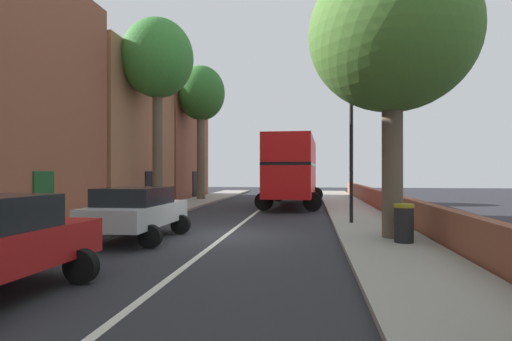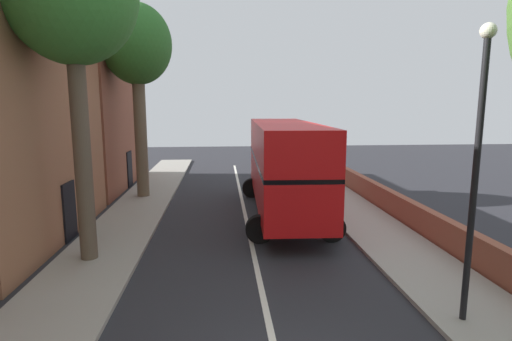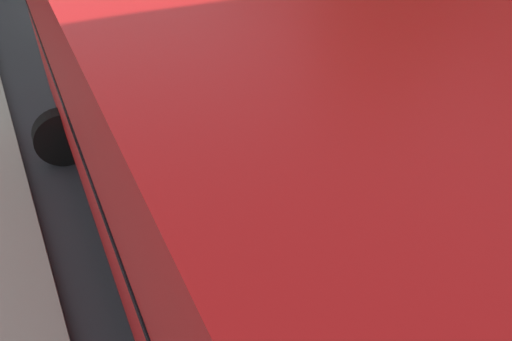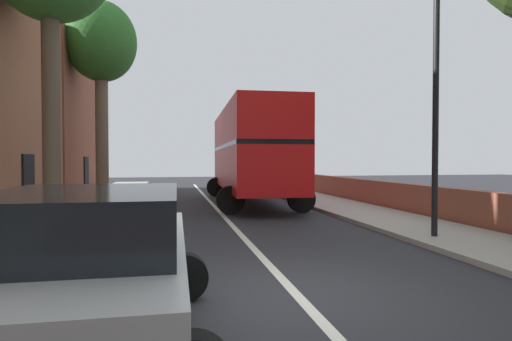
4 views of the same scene
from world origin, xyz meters
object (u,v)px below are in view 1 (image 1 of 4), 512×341
at_px(street_tree_right_5, 392,36).
at_px(parked_car_silver_left_1, 137,210).
at_px(double_decker_bus, 293,167).
at_px(litter_bin_right, 404,223).
at_px(street_tree_left_4, 201,96).
at_px(lamppost_right, 351,127).
at_px(street_tree_left_0, 157,60).

bearing_deg(street_tree_right_5, parked_car_silver_left_1, -174.22).
distance_m(double_decker_bus, street_tree_right_5, 13.71).
relative_size(street_tree_right_5, litter_bin_right, 7.87).
height_order(street_tree_right_5, litter_bin_right, street_tree_right_5).
distance_m(street_tree_left_4, litter_bin_right, 21.53).
bearing_deg(double_decker_bus, street_tree_right_5, -74.79).
distance_m(parked_car_silver_left_1, street_tree_left_4, 18.83).
bearing_deg(street_tree_right_5, lamppost_right, 103.59).
bearing_deg(double_decker_bus, parked_car_silver_left_1, -107.30).
bearing_deg(street_tree_left_4, street_tree_right_5, -58.33).
bearing_deg(double_decker_bus, lamppost_right, -74.16).
bearing_deg(street_tree_left_0, parked_car_silver_left_1, -73.20).
height_order(double_decker_bus, parked_car_silver_left_1, double_decker_bus).
relative_size(double_decker_bus, street_tree_left_4, 1.08).
relative_size(street_tree_left_4, lamppost_right, 1.53).
xyz_separation_m(double_decker_bus, street_tree_left_0, (-6.84, -4.75, 5.51)).
xyz_separation_m(street_tree_right_5, lamppost_right, (-0.86, 3.55, -2.34)).
bearing_deg(litter_bin_right, street_tree_left_4, 120.72).
xyz_separation_m(street_tree_left_0, lamppost_right, (9.44, -4.42, -4.05)).
height_order(parked_car_silver_left_1, litter_bin_right, parked_car_silver_left_1).
distance_m(street_tree_left_4, street_tree_right_5, 19.61).
bearing_deg(parked_car_silver_left_1, litter_bin_right, -0.77).
height_order(street_tree_left_0, litter_bin_right, street_tree_left_0).
height_order(parked_car_silver_left_1, lamppost_right, lamppost_right).
bearing_deg(street_tree_left_4, street_tree_left_0, -90.17).
relative_size(double_decker_bus, lamppost_right, 1.66).
bearing_deg(street_tree_right_5, litter_bin_right, -80.81).
xyz_separation_m(street_tree_left_0, litter_bin_right, (10.44, -8.84, -7.20)).
bearing_deg(street_tree_left_0, double_decker_bus, 34.77).
relative_size(double_decker_bus, street_tree_left_0, 1.05).
xyz_separation_m(parked_car_silver_left_1, street_tree_left_4, (-2.61, 17.42, 6.64)).
xyz_separation_m(street_tree_left_0, street_tree_left_4, (0.03, 8.68, -0.30)).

